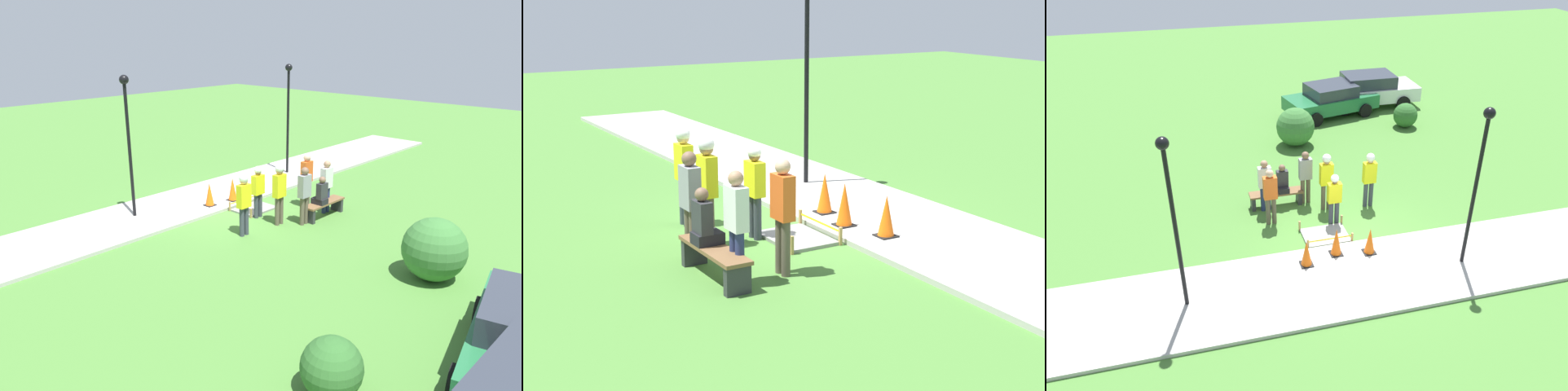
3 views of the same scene
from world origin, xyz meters
TOP-DOWN VIEW (x-y plane):
  - ground_plane at (0.00, 0.00)m, footprint 60.00×60.00m
  - sidewalk at (0.00, -1.47)m, footprint 28.00×2.94m
  - wet_concrete_patch at (-0.66, 0.57)m, footprint 1.35×1.02m
  - traffic_cone_near_patch at (-1.56, -0.69)m, footprint 0.34×0.34m
  - traffic_cone_far_patch at (-0.66, -0.44)m, footprint 0.34×0.34m
  - traffic_cone_sidewalk_edge at (0.24, -0.60)m, footprint 0.34×0.34m
  - park_bench at (-1.68, 2.65)m, footprint 1.69×0.44m
  - person_seated_on_bench at (-1.45, 2.70)m, footprint 0.36×0.44m
  - worker_supervisor at (-0.23, 1.16)m, footprint 0.40×0.24m
  - worker_assistant at (-0.21, 2.05)m, footprint 0.40×0.27m
  - worker_trainee at (1.14, 1.89)m, footprint 0.40×0.27m
  - bystander_in_orange_shirt at (-2.04, 1.66)m, footprint 0.40×0.24m
  - bystander_in_gray_shirt at (-2.05, 2.46)m, footprint 0.40×0.23m
  - bystander_in_white_shirt at (-0.73, 2.60)m, footprint 0.40×0.24m
  - lamppost_near at (2.50, -1.60)m, footprint 0.28×0.28m
  - lamppost_far at (-4.72, -1.41)m, footprint 0.28×0.28m
  - shrub_rounded_near at (5.02, 7.68)m, footprint 1.03×1.03m
  - shrub_rounded_mid at (0.03, 7.06)m, footprint 1.51×1.51m

SIDE VIEW (x-z plane):
  - ground_plane at x=0.00m, z-range 0.00..0.00m
  - wet_concrete_patch at x=-0.66m, z-range -0.12..0.20m
  - sidewalk at x=0.00m, z-range 0.00..0.10m
  - park_bench at x=-1.68m, z-range 0.10..0.59m
  - traffic_cone_near_patch at x=-1.56m, z-range 0.10..0.83m
  - traffic_cone_sidewalk_edge at x=0.24m, z-range 0.10..0.87m
  - traffic_cone_far_patch at x=-0.66m, z-range 0.10..0.89m
  - shrub_rounded_near at x=5.02m, z-range 0.00..1.03m
  - shrub_rounded_mid at x=0.03m, z-range 0.00..1.51m
  - person_seated_on_bench at x=-1.45m, z-range 0.40..1.29m
  - worker_supervisor at x=-0.23m, z-range 0.15..1.81m
  - bystander_in_gray_shirt at x=-2.05m, z-range 0.12..1.85m
  - bystander_in_white_shirt at x=-0.73m, z-range 0.13..1.92m
  - bystander_in_orange_shirt at x=-2.04m, z-range 0.13..1.95m
  - worker_trainee at x=1.14m, z-range 0.19..2.03m
  - worker_assistant at x=-0.21m, z-range 0.20..2.11m
  - lamppost_near at x=2.50m, z-range 0.73..5.06m
  - lamppost_far at x=-4.72m, z-range 0.73..5.06m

